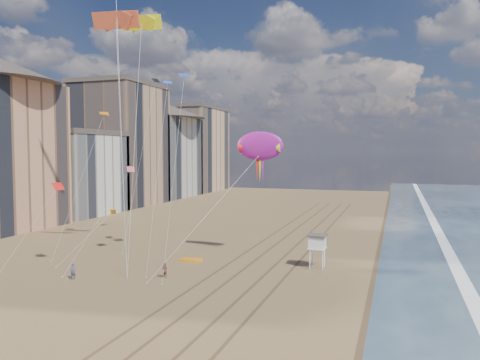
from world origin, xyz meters
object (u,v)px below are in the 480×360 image
lifeguard_stand (317,242)px  grounded_kite (191,260)px  show_kite (260,146)px  kite_flyer_a (73,271)px  kite_flyer_b (165,270)px

lifeguard_stand → grounded_kite: lifeguard_stand is taller
show_kite → kite_flyer_a: bearing=-136.2°
show_kite → grounded_kite: bearing=-153.1°
kite_flyer_b → show_kite: bearing=75.8°
lifeguard_stand → grounded_kite: size_ratio=1.55×
grounded_kite → kite_flyer_a: (-7.94, -10.86, 0.69)m
lifeguard_stand → kite_flyer_b: (-13.97, -8.89, -2.08)m
lifeguard_stand → kite_flyer_a: (-22.38, -12.30, -2.04)m
lifeguard_stand → show_kite: show_kite is taller
show_kite → kite_flyer_a: (-15.17, -14.53, -12.57)m
lifeguard_stand → kite_flyer_a: bearing=-151.2°
grounded_kite → show_kite: show_kite is taller
grounded_kite → show_kite: size_ratio=0.12×
lifeguard_stand → grounded_kite: bearing=-174.3°
lifeguard_stand → grounded_kite: 14.76m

